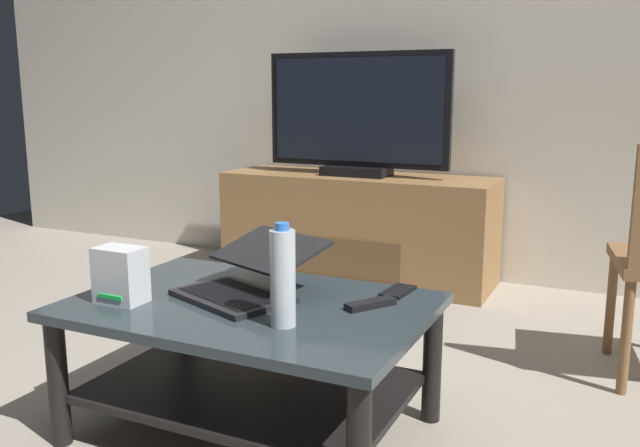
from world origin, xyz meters
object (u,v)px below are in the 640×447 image
object	(u,v)px
coffee_table	(251,342)
tv_remote	(371,304)
television	(357,117)
water_bottle_near	(283,277)
media_cabinet	(357,227)
laptop	(248,277)
cell_phone	(398,291)
router_box	(121,275)

from	to	relation	value
coffee_table	tv_remote	distance (m)	0.39
coffee_table	television	distance (m)	1.88
water_bottle_near	media_cabinet	bearing A→B (deg)	106.41
laptop	water_bottle_near	size ratio (longest dim) A/B	1.71
media_cabinet	tv_remote	xyz separation A→B (m)	(0.72, -1.65, 0.14)
television	laptop	bearing A→B (deg)	-78.85
television	tv_remote	xyz separation A→B (m)	(0.72, -1.63, -0.47)
cell_phone	tv_remote	distance (m)	0.18
cell_phone	coffee_table	bearing A→B (deg)	-137.57
television	water_bottle_near	bearing A→B (deg)	-73.41
television	laptop	distance (m)	1.77
tv_remote	laptop	bearing A→B (deg)	-138.94
television	water_bottle_near	size ratio (longest dim) A/B	3.65
water_bottle_near	tv_remote	bearing A→B (deg)	57.36
router_box	water_bottle_near	world-z (taller)	water_bottle_near
laptop	tv_remote	size ratio (longest dim) A/B	3.01
water_bottle_near	cell_phone	distance (m)	0.47
router_box	tv_remote	distance (m)	0.75
water_bottle_near	tv_remote	distance (m)	0.32
television	cell_phone	size ratio (longest dim) A/B	7.37
television	router_box	world-z (taller)	television
media_cabinet	cell_phone	xyz separation A→B (m)	(0.74, -1.48, 0.13)
laptop	water_bottle_near	bearing A→B (deg)	-40.21
laptop	media_cabinet	bearing A→B (deg)	101.01
television	water_bottle_near	xyz separation A→B (m)	(0.56, -1.88, -0.35)
water_bottle_near	tv_remote	world-z (taller)	water_bottle_near
router_box	tv_remote	size ratio (longest dim) A/B	1.05
media_cabinet	cell_phone	world-z (taller)	media_cabinet
media_cabinet	laptop	xyz separation A→B (m)	(0.33, -1.71, 0.19)
cell_phone	tv_remote	world-z (taller)	tv_remote
coffee_table	router_box	size ratio (longest dim) A/B	6.30
media_cabinet	water_bottle_near	world-z (taller)	water_bottle_near
water_bottle_near	router_box	bearing A→B (deg)	-177.14
router_box	coffee_table	bearing A→B (deg)	25.39
laptop	router_box	distance (m)	0.38
television	tv_remote	world-z (taller)	television
media_cabinet	laptop	world-z (taller)	laptop
media_cabinet	tv_remote	distance (m)	1.81
laptop	cell_phone	xyz separation A→B (m)	(0.41, 0.23, -0.05)
water_bottle_near	tv_remote	size ratio (longest dim) A/B	1.77
water_bottle_near	coffee_table	bearing A→B (deg)	143.75
media_cabinet	router_box	distance (m)	1.94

